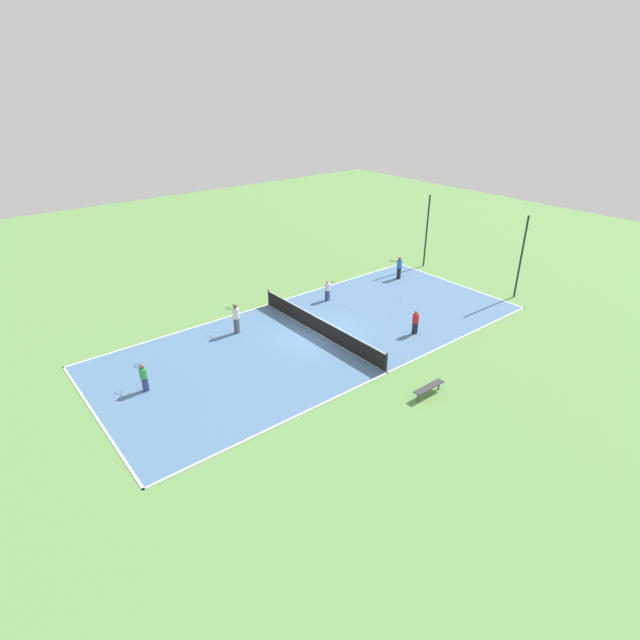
# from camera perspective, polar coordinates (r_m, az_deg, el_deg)

# --- Properties ---
(ground_plane) EXTENTS (80.00, 80.00, 0.00)m
(ground_plane) POSITION_cam_1_polar(r_m,az_deg,el_deg) (27.95, 0.00, -1.66)
(ground_plane) COLOR #60934C
(court_surface) EXTENTS (10.54, 24.40, 0.02)m
(court_surface) POSITION_cam_1_polar(r_m,az_deg,el_deg) (27.94, 0.00, -1.64)
(court_surface) COLOR #4C729E
(court_surface) RESTS_ON ground_plane
(tennis_net) EXTENTS (10.34, 0.10, 1.03)m
(tennis_net) POSITION_cam_1_polar(r_m,az_deg,el_deg) (27.70, 0.00, -0.66)
(tennis_net) COLOR black
(tennis_net) RESTS_ON court_surface
(bench) EXTENTS (0.36, 1.76, 0.45)m
(bench) POSITION_cam_1_polar(r_m,az_deg,el_deg) (23.18, 12.33, -7.55)
(bench) COLOR #333338
(bench) RESTS_ON ground_plane
(player_near_blue) EXTENTS (0.98, 0.71, 1.60)m
(player_near_blue) POSITION_cam_1_polar(r_m,az_deg,el_deg) (35.94, 9.04, 6.10)
(player_near_blue) COLOR black
(player_near_blue) RESTS_ON court_surface
(player_far_white) EXTENTS (0.99, 0.59, 1.77)m
(player_far_white) POSITION_cam_1_polar(r_m,az_deg,el_deg) (28.04, -9.60, 0.44)
(player_far_white) COLOR #4C4C51
(player_far_white) RESTS_ON court_surface
(player_near_white) EXTENTS (0.56, 0.99, 1.38)m
(player_near_white) POSITION_cam_1_polar(r_m,az_deg,el_deg) (31.91, 0.87, 3.56)
(player_near_white) COLOR navy
(player_near_white) RESTS_ON court_surface
(player_far_green) EXTENTS (0.95, 0.40, 1.38)m
(player_far_green) POSITION_cam_1_polar(r_m,az_deg,el_deg) (24.08, -19.51, -6.03)
(player_far_green) COLOR navy
(player_far_green) RESTS_ON court_surface
(player_coach_red) EXTENTS (0.41, 0.41, 1.39)m
(player_coach_red) POSITION_cam_1_polar(r_m,az_deg,el_deg) (28.17, 10.86, -0.11)
(player_coach_red) COLOR black
(player_coach_red) RESTS_ON court_surface
(tennis_ball_left_sideline) EXTENTS (0.07, 0.07, 0.07)m
(tennis_ball_left_sideline) POSITION_cam_1_polar(r_m,az_deg,el_deg) (32.95, 9.19, 2.56)
(tennis_ball_left_sideline) COLOR #CCE033
(tennis_ball_left_sideline) RESTS_ON court_surface
(tennis_ball_midcourt) EXTENTS (0.07, 0.07, 0.07)m
(tennis_ball_midcourt) POSITION_cam_1_polar(r_m,az_deg,el_deg) (30.20, 7.98, 0.40)
(tennis_ball_midcourt) COLOR #CCE033
(tennis_ball_midcourt) RESTS_ON court_surface
(tennis_ball_near_net) EXTENTS (0.07, 0.07, 0.07)m
(tennis_ball_near_net) POSITION_cam_1_polar(r_m,az_deg,el_deg) (31.11, 3.59, 1.41)
(tennis_ball_near_net) COLOR #CCE033
(tennis_ball_near_net) RESTS_ON court_surface
(fence_post_back_left) EXTENTS (0.12, 0.12, 5.39)m
(fence_post_back_left) POSITION_cam_1_polar(r_m,az_deg,el_deg) (38.34, 12.09, 9.87)
(fence_post_back_left) COLOR black
(fence_post_back_left) RESTS_ON ground_plane
(fence_post_back_right) EXTENTS (0.12, 0.12, 5.39)m
(fence_post_back_right) POSITION_cam_1_polar(r_m,az_deg,el_deg) (34.25, 22.00, 6.62)
(fence_post_back_right) COLOR black
(fence_post_back_right) RESTS_ON ground_plane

